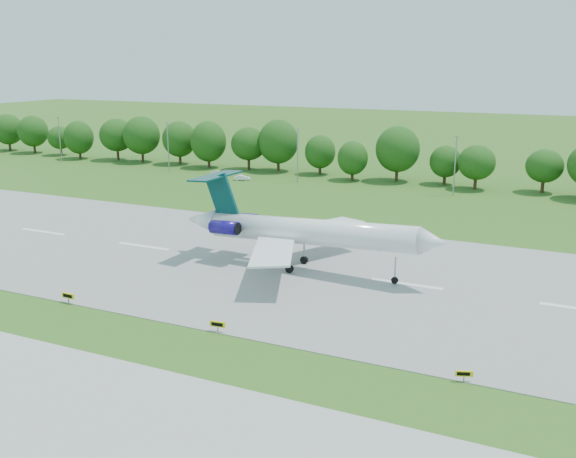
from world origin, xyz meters
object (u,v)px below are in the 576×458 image
object	(u,v)px
airliner	(298,230)
service_vehicle_a	(242,178)
taxi_sign_left	(68,296)
service_vehicle_b	(217,173)

from	to	relation	value
airliner	service_vehicle_a	size ratio (longest dim) A/B	10.15
taxi_sign_left	service_vehicle_a	world-z (taller)	taxi_sign_left
airliner	taxi_sign_left	world-z (taller)	airliner
airliner	service_vehicle_b	distance (m)	73.81
taxi_sign_left	service_vehicle_b	distance (m)	84.30
airliner	taxi_sign_left	xyz separation A→B (m)	(-18.85, -22.47, -4.52)
airliner	service_vehicle_a	world-z (taller)	airliner
taxi_sign_left	service_vehicle_b	size ratio (longest dim) A/B	0.51
service_vehicle_a	service_vehicle_b	distance (m)	9.36
service_vehicle_b	service_vehicle_a	bearing A→B (deg)	-120.16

